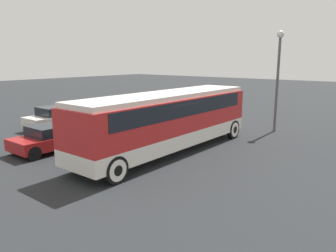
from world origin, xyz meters
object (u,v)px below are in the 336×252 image
at_px(parked_car_near, 60,117).
at_px(tour_bus, 169,117).
at_px(parked_car_mid, 58,136).
at_px(parked_car_far, 107,118).
at_px(lamp_post, 278,67).

bearing_deg(parked_car_near, tour_bus, -89.44).
relative_size(tour_bus, parked_car_near, 2.40).
bearing_deg(tour_bus, parked_car_mid, 123.57).
bearing_deg(parked_car_near, parked_car_far, -52.83).
bearing_deg(lamp_post, parked_car_far, 124.14).
xyz_separation_m(parked_car_far, lamp_post, (6.01, -8.87, 3.29)).
bearing_deg(parked_car_near, parked_car_mid, -124.52).
xyz_separation_m(parked_car_mid, lamp_post, (10.86, -6.92, 3.33)).
height_order(parked_car_near, lamp_post, lamp_post).
bearing_deg(parked_car_near, lamp_post, -55.19).
bearing_deg(parked_car_mid, parked_car_far, 21.93).
bearing_deg(tour_bus, lamp_post, -16.15).
distance_m(tour_bus, lamp_post, 8.38).
relative_size(parked_car_near, lamp_post, 0.73).
bearing_deg(parked_car_mid, lamp_post, -32.50).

